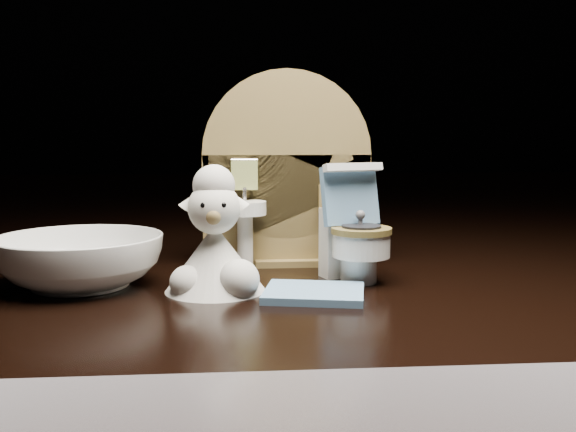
% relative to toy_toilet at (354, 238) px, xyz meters
% --- Properties ---
extents(backdrop_panel, '(0.13, 0.05, 0.15)m').
position_rel_toy_toilet_xyz_m(backdrop_panel, '(-0.04, 0.06, 0.04)').
color(backdrop_panel, brown).
rests_on(backdrop_panel, ground).
extents(toy_toilet, '(0.05, 0.06, 0.08)m').
position_rel_toy_toilet_xyz_m(toy_toilet, '(0.00, 0.00, 0.00)').
color(toy_toilet, white).
rests_on(toy_toilet, ground).
extents(bath_mat, '(0.07, 0.06, 0.00)m').
position_rel_toy_toilet_xyz_m(bath_mat, '(-0.03, -0.04, -0.03)').
color(bath_mat, '#5D88AE').
rests_on(bath_mat, ground).
extents(toilet_brush, '(0.02, 0.02, 0.05)m').
position_rel_toy_toilet_xyz_m(toilet_brush, '(0.00, -0.00, -0.02)').
color(toilet_brush, white).
rests_on(toilet_brush, ground).
extents(plush_lamb, '(0.07, 0.07, 0.08)m').
position_rel_toy_toilet_xyz_m(plush_lamb, '(-0.10, -0.03, -0.00)').
color(plush_lamb, silver).
rests_on(plush_lamb, ground).
extents(ceramic_bowl, '(0.14, 0.14, 0.03)m').
position_rel_toy_toilet_xyz_m(ceramic_bowl, '(-0.19, -0.00, -0.01)').
color(ceramic_bowl, white).
rests_on(ceramic_bowl, ground).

